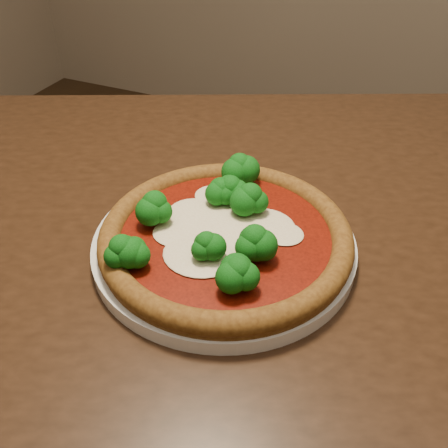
% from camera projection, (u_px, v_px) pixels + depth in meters
% --- Properties ---
extents(dining_table, '(1.54, 1.27, 0.75)m').
position_uv_depth(dining_table, '(196.00, 269.00, 0.72)').
color(dining_table, black).
rests_on(dining_table, floor).
extents(plate, '(0.31, 0.31, 0.02)m').
position_uv_depth(plate, '(224.00, 244.00, 0.60)').
color(plate, silver).
rests_on(plate, dining_table).
extents(pizza, '(0.30, 0.30, 0.06)m').
position_uv_depth(pizza, '(223.00, 232.00, 0.58)').
color(pizza, brown).
rests_on(pizza, plate).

